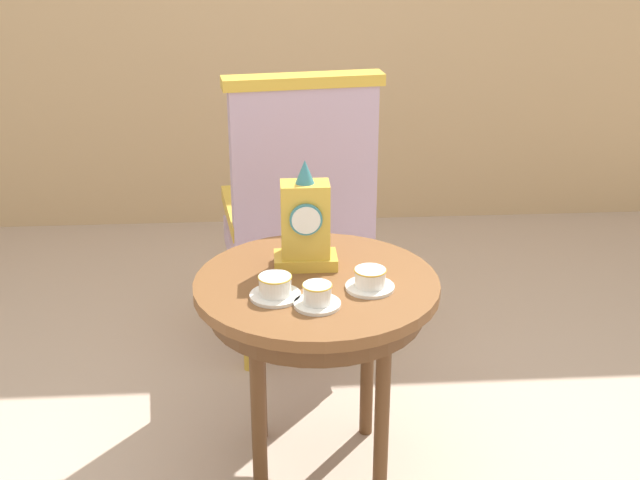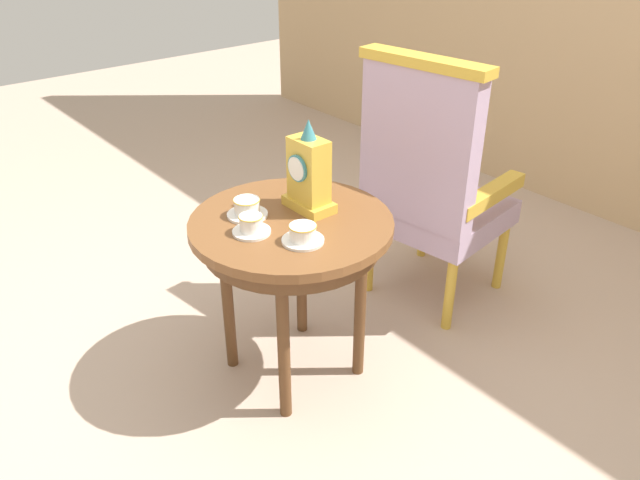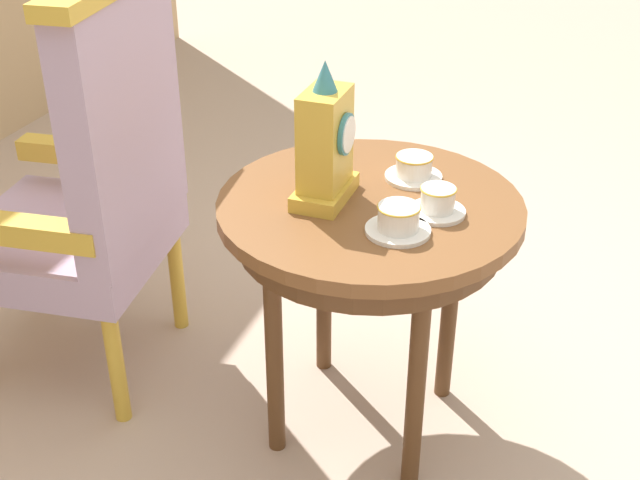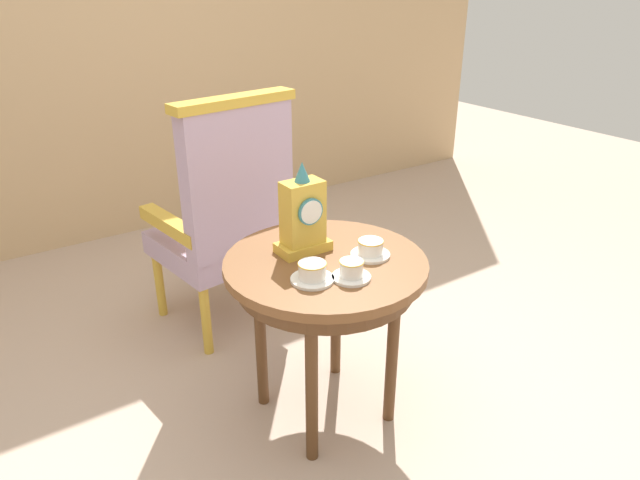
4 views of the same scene
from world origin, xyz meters
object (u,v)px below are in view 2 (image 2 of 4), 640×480
mantel_clock (308,174)px  armchair (431,182)px  teacup_right (251,225)px  teacup_center (303,234)px  teacup_left (247,208)px  side_table (292,239)px

mantel_clock → armchair: 0.69m
teacup_right → teacup_center: teacup_right is taller
teacup_center → mantel_clock: bearing=136.7°
teacup_left → mantel_clock: 0.25m
teacup_center → teacup_right: bearing=-148.6°
side_table → teacup_center: teacup_center is taller
teacup_center → mantel_clock: (-0.18, 0.17, 0.11)m
mantel_clock → armchair: bearing=89.3°
side_table → teacup_left: bearing=-140.5°
side_table → teacup_right: teacup_right is taller
side_table → mantel_clock: 0.24m
teacup_left → teacup_center: bearing=7.6°
teacup_right → mantel_clock: (-0.02, 0.26, 0.11)m
side_table → teacup_center: size_ratio=5.12×
side_table → teacup_left: 0.19m
teacup_left → mantel_clock: mantel_clock is taller
side_table → mantel_clock: size_ratio=2.15×
teacup_center → teacup_left: bearing=-172.4°
side_table → mantel_clock: mantel_clock is taller
armchair → teacup_left: bearing=-96.8°
teacup_right → mantel_clock: 0.28m
teacup_right → armchair: 0.93m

